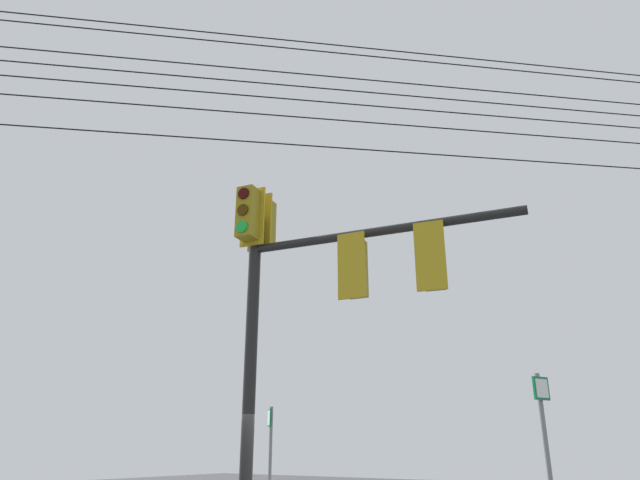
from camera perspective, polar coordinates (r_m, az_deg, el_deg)
The scene contains 4 objects.
signal_mast_assembly at distance 9.11m, azimuth -1.55°, elevation -4.50°, with size 4.57×1.42×6.25m.
route_sign_primary at distance 13.07m, azimuth -5.06°, elevation -21.28°, with size 0.26×0.24×2.86m.
route_sign_secondary at distance 8.53m, azimuth 21.98°, elevation -20.65°, with size 0.15×0.29×2.98m.
overhead_wire_span at distance 11.26m, azimuth -11.27°, elevation 15.54°, with size 16.28×15.89×2.82m.
Camera 1 is at (-5.28, 7.47, 2.02)m, focal length 32.00 mm.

